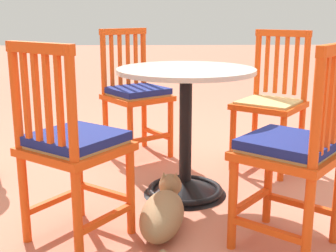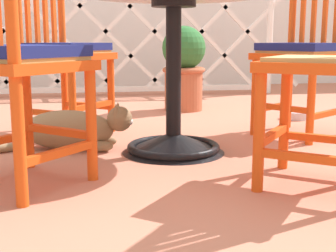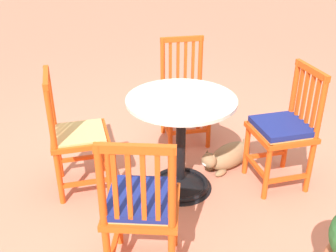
# 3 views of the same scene
# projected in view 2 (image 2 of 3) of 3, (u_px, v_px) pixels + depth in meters

# --- Properties ---
(ground_plane) EXTENTS (24.00, 24.00, 0.00)m
(ground_plane) POSITION_uv_depth(u_px,v_px,m) (186.00, 153.00, 2.20)
(ground_plane) COLOR #C6755B
(lattice_fence_panel) EXTENTS (3.78, 0.06, 1.19)m
(lattice_fence_panel) POSITION_uv_depth(u_px,v_px,m) (106.00, 31.00, 4.32)
(lattice_fence_panel) COLOR white
(lattice_fence_panel) RESTS_ON ground_plane
(cafe_table) EXTENTS (0.76, 0.76, 0.73)m
(cafe_table) POSITION_uv_depth(u_px,v_px,m) (173.00, 92.00, 2.17)
(cafe_table) COLOR black
(cafe_table) RESTS_ON ground_plane
(orange_chair_tucked_in) EXTENTS (0.56, 0.56, 0.91)m
(orange_chair_tucked_in) POSITION_uv_depth(u_px,v_px,m) (63.00, 53.00, 2.58)
(orange_chair_tucked_in) COLOR #E04C14
(orange_chair_tucked_in) RESTS_ON ground_plane
(orange_chair_facing_out) EXTENTS (0.56, 0.56, 0.91)m
(orange_chair_facing_out) POSITION_uv_depth(u_px,v_px,m) (15.00, 62.00, 1.63)
(orange_chair_facing_out) COLOR #E04C14
(orange_chair_facing_out) RESTS_ON ground_plane
(orange_chair_by_planter) EXTENTS (0.56, 0.56, 0.91)m
(orange_chair_by_planter) POSITION_uv_depth(u_px,v_px,m) (332.00, 66.00, 1.63)
(orange_chair_by_planter) COLOR #E04C14
(orange_chair_by_planter) RESTS_ON ground_plane
(orange_chair_near_fence) EXTENTS (0.56, 0.56, 0.91)m
(orange_chair_near_fence) POSITION_uv_depth(u_px,v_px,m) (303.00, 54.00, 2.55)
(orange_chair_near_fence) COLOR #E04C14
(orange_chair_near_fence) RESTS_ON ground_plane
(tabby_cat) EXTENTS (0.75, 0.28, 0.23)m
(tabby_cat) POSITION_uv_depth(u_px,v_px,m) (76.00, 130.00, 2.26)
(tabby_cat) COLOR #8E704C
(tabby_cat) RESTS_ON ground_plane
(terracotta_planter) EXTENTS (0.32, 0.32, 0.62)m
(terracotta_planter) POSITION_uv_depth(u_px,v_px,m) (184.00, 66.00, 3.47)
(terracotta_planter) COLOR #B25B3D
(terracotta_planter) RESTS_ON ground_plane
(pet_water_bowl) EXTENTS (0.17, 0.17, 0.05)m
(pet_water_bowl) POSITION_uv_depth(u_px,v_px,m) (296.00, 115.00, 3.13)
(pet_water_bowl) COLOR silver
(pet_water_bowl) RESTS_ON ground_plane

